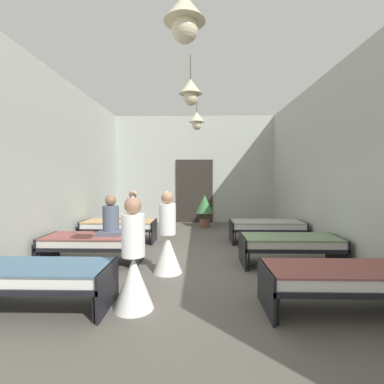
{
  "coord_description": "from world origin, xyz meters",
  "views": [
    {
      "loc": [
        0.15,
        -5.45,
        1.72
      ],
      "look_at": [
        0.0,
        1.25,
        1.37
      ],
      "focal_mm": 26.09,
      "sensor_mm": 36.0,
      "label": 1
    }
  ],
  "objects_px": {
    "bed_right_row_0": "(339,278)",
    "patient_seated_primary": "(111,220)",
    "bed_right_row_1": "(290,243)",
    "bed_right_row_2": "(267,226)",
    "potted_plant": "(205,207)",
    "nurse_mid_aisle": "(134,269)",
    "bed_left_row_1": "(93,242)",
    "nurse_near_aisle": "(168,244)",
    "bed_left_row_0": "(38,275)",
    "bed_left_row_2": "(119,225)",
    "patient_seated_secondary": "(133,209)"
  },
  "relations": [
    {
      "from": "bed_right_row_1",
      "to": "nurse_mid_aisle",
      "type": "xyz_separation_m",
      "value": [
        -2.65,
        -1.89,
        0.09
      ]
    },
    {
      "from": "bed_right_row_1",
      "to": "nurse_mid_aisle",
      "type": "distance_m",
      "value": 3.26
    },
    {
      "from": "bed_left_row_0",
      "to": "potted_plant",
      "type": "xyz_separation_m",
      "value": [
        2.33,
        6.04,
        0.28
      ]
    },
    {
      "from": "patient_seated_primary",
      "to": "nurse_mid_aisle",
      "type": "bearing_deg",
      "value": -65.06
    },
    {
      "from": "bed_right_row_2",
      "to": "bed_left_row_0",
      "type": "bearing_deg",
      "value": -135.85
    },
    {
      "from": "bed_right_row_1",
      "to": "nurse_mid_aisle",
      "type": "bearing_deg",
      "value": -144.47
    },
    {
      "from": "nurse_mid_aisle",
      "to": "bed_left_row_1",
      "type": "bearing_deg",
      "value": 82.77
    },
    {
      "from": "bed_left_row_0",
      "to": "patient_seated_secondary",
      "type": "bearing_deg",
      "value": 84.86
    },
    {
      "from": "nurse_near_aisle",
      "to": "patient_seated_primary",
      "type": "distance_m",
      "value": 1.37
    },
    {
      "from": "patient_seated_primary",
      "to": "patient_seated_secondary",
      "type": "height_order",
      "value": "same"
    },
    {
      "from": "bed_right_row_1",
      "to": "potted_plant",
      "type": "bearing_deg",
      "value": 110.98
    },
    {
      "from": "bed_left_row_1",
      "to": "nurse_near_aisle",
      "type": "relative_size",
      "value": 1.28
    },
    {
      "from": "nurse_mid_aisle",
      "to": "patient_seated_primary",
      "type": "distance_m",
      "value": 2.2
    },
    {
      "from": "patient_seated_primary",
      "to": "potted_plant",
      "type": "distance_m",
      "value": 4.52
    },
    {
      "from": "bed_left_row_1",
      "to": "bed_left_row_2",
      "type": "xyz_separation_m",
      "value": [
        0.0,
        1.9,
        0.0
      ]
    },
    {
      "from": "bed_left_row_0",
      "to": "bed_left_row_1",
      "type": "bearing_deg",
      "value": 90.0
    },
    {
      "from": "bed_left_row_0",
      "to": "bed_right_row_0",
      "type": "height_order",
      "value": "same"
    },
    {
      "from": "bed_left_row_0",
      "to": "nurse_near_aisle",
      "type": "height_order",
      "value": "nurse_near_aisle"
    },
    {
      "from": "bed_left_row_1",
      "to": "potted_plant",
      "type": "distance_m",
      "value": 4.75
    },
    {
      "from": "bed_right_row_0",
      "to": "nurse_mid_aisle",
      "type": "distance_m",
      "value": 2.65
    },
    {
      "from": "patient_seated_secondary",
      "to": "potted_plant",
      "type": "height_order",
      "value": "patient_seated_secondary"
    },
    {
      "from": "nurse_mid_aisle",
      "to": "nurse_near_aisle",
      "type": "bearing_deg",
      "value": 37.36
    },
    {
      "from": "bed_left_row_0",
      "to": "patient_seated_primary",
      "type": "height_order",
      "value": "patient_seated_primary"
    },
    {
      "from": "bed_left_row_0",
      "to": "patient_seated_primary",
      "type": "distance_m",
      "value": 2.06
    },
    {
      "from": "bed_right_row_2",
      "to": "patient_seated_primary",
      "type": "distance_m",
      "value": 4.03
    },
    {
      "from": "bed_left_row_2",
      "to": "patient_seated_primary",
      "type": "relative_size",
      "value": 2.37
    },
    {
      "from": "bed_right_row_0",
      "to": "patient_seated_primary",
      "type": "relative_size",
      "value": 2.37
    },
    {
      "from": "bed_left_row_2",
      "to": "nurse_near_aisle",
      "type": "xyz_separation_m",
      "value": [
        1.55,
        -2.39,
        0.09
      ]
    },
    {
      "from": "bed_right_row_1",
      "to": "nurse_near_aisle",
      "type": "height_order",
      "value": "nurse_near_aisle"
    },
    {
      "from": "bed_left_row_2",
      "to": "patient_seated_primary",
      "type": "xyz_separation_m",
      "value": [
        0.35,
        -1.82,
        0.43
      ]
    },
    {
      "from": "bed_right_row_1",
      "to": "bed_right_row_2",
      "type": "bearing_deg",
      "value": 90.0
    },
    {
      "from": "nurse_mid_aisle",
      "to": "patient_seated_primary",
      "type": "bearing_deg",
      "value": 73.91
    },
    {
      "from": "bed_left_row_0",
      "to": "bed_right_row_1",
      "type": "relative_size",
      "value": 1.0
    },
    {
      "from": "bed_left_row_1",
      "to": "nurse_mid_aisle",
      "type": "xyz_separation_m",
      "value": [
        1.27,
        -1.89,
        0.09
      ]
    },
    {
      "from": "bed_right_row_0",
      "to": "nurse_near_aisle",
      "type": "xyz_separation_m",
      "value": [
        -2.36,
        1.41,
        0.09
      ]
    },
    {
      "from": "bed_left_row_2",
      "to": "patient_seated_primary",
      "type": "height_order",
      "value": "patient_seated_primary"
    },
    {
      "from": "bed_left_row_0",
      "to": "patient_seated_secondary",
      "type": "distance_m",
      "value": 3.93
    },
    {
      "from": "bed_right_row_0",
      "to": "bed_right_row_1",
      "type": "distance_m",
      "value": 1.9
    },
    {
      "from": "bed_left_row_0",
      "to": "bed_left_row_2",
      "type": "distance_m",
      "value": 3.8
    },
    {
      "from": "bed_left_row_1",
      "to": "nurse_near_aisle",
      "type": "xyz_separation_m",
      "value": [
        1.55,
        -0.49,
        0.09
      ]
    },
    {
      "from": "nurse_near_aisle",
      "to": "bed_left_row_0",
      "type": "bearing_deg",
      "value": -48.15
    },
    {
      "from": "bed_left_row_1",
      "to": "bed_right_row_1",
      "type": "height_order",
      "value": "same"
    },
    {
      "from": "bed_right_row_0",
      "to": "patient_seated_primary",
      "type": "xyz_separation_m",
      "value": [
        -3.56,
        1.98,
        0.43
      ]
    },
    {
      "from": "patient_seated_primary",
      "to": "potted_plant",
      "type": "height_order",
      "value": "patient_seated_primary"
    },
    {
      "from": "patient_seated_secondary",
      "to": "nurse_mid_aisle",
      "type": "bearing_deg",
      "value": -76.72
    },
    {
      "from": "potted_plant",
      "to": "nurse_near_aisle",
      "type": "bearing_deg",
      "value": -99.49
    },
    {
      "from": "bed_right_row_1",
      "to": "nurse_near_aisle",
      "type": "distance_m",
      "value": 2.41
    },
    {
      "from": "patient_seated_secondary",
      "to": "nurse_near_aisle",
      "type": "bearing_deg",
      "value": -64.05
    },
    {
      "from": "bed_right_row_0",
      "to": "potted_plant",
      "type": "bearing_deg",
      "value": 104.73
    },
    {
      "from": "bed_left_row_0",
      "to": "nurse_near_aisle",
      "type": "bearing_deg",
      "value": 42.28
    }
  ]
}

